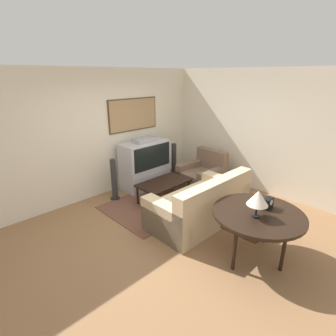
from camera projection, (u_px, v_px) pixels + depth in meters
The scene contains 13 objects.
ground_plane at pixel (170, 228), 4.62m from camera, with size 12.00×12.00×0.00m, color #8E6642.
wall_back at pixel (101, 134), 5.59m from camera, with size 12.00×0.10×2.70m.
wall_right at pixel (253, 131), 5.90m from camera, with size 0.06×12.00×2.70m.
area_rug at pixel (165, 200), 5.64m from camera, with size 2.52×1.54×0.01m.
tv at pixel (145, 164), 6.16m from camera, with size 1.16×0.56×1.19m.
couch at pixel (200, 206), 4.72m from camera, with size 1.87×1.01×0.91m.
armchair at pixel (202, 176), 6.25m from camera, with size 0.96×0.92×0.86m.
coffee_table at pixel (164, 184), 5.49m from camera, with size 1.09×0.63×0.43m.
console_table at pixel (258, 216), 3.68m from camera, with size 1.28×1.28×0.74m.
table_lamp at pixel (258, 198), 3.46m from camera, with size 0.28×0.28×0.39m.
mantel_clock at pixel (268, 203), 3.75m from camera, with size 0.17×0.10×0.16m.
speaker_tower_left at pixel (114, 181), 5.56m from camera, with size 0.21×0.21×0.91m.
speaker_tower_right at pixel (174, 162), 6.77m from camera, with size 0.21×0.21×0.91m.
Camera 1 is at (-2.83, -2.80, 2.57)m, focal length 28.00 mm.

